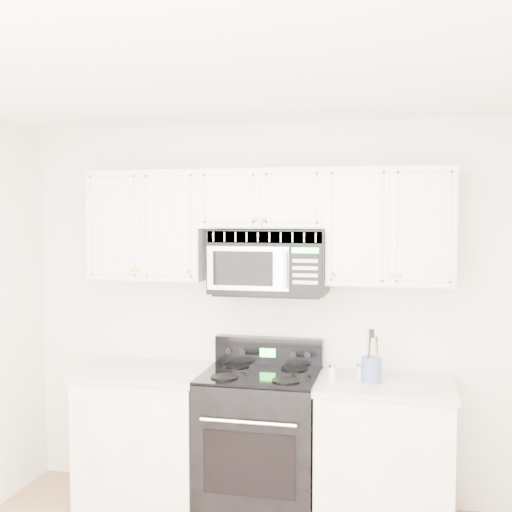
# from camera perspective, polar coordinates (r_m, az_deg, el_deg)

# --- Properties ---
(room) EXTENTS (3.51, 3.51, 2.61)m
(room) POSITION_cam_1_polar(r_m,az_deg,el_deg) (2.83, -5.83, -10.01)
(room) COLOR #A57759
(room) RESTS_ON ground
(base_cabinet_left) EXTENTS (0.86, 0.65, 0.92)m
(base_cabinet_left) POSITION_cam_1_polar(r_m,az_deg,el_deg) (4.65, -9.66, -15.77)
(base_cabinet_left) COLOR white
(base_cabinet_left) RESTS_ON ground
(base_cabinet_right) EXTENTS (0.86, 0.65, 0.92)m
(base_cabinet_right) POSITION_cam_1_polar(r_m,az_deg,el_deg) (4.33, 11.30, -17.25)
(base_cabinet_right) COLOR white
(base_cabinet_right) RESTS_ON ground
(range) EXTENTS (0.76, 0.69, 1.12)m
(range) POSITION_cam_1_polar(r_m,az_deg,el_deg) (4.40, 0.40, -16.07)
(range) COLOR black
(range) RESTS_ON ground
(upper_cabinets) EXTENTS (2.44, 0.37, 0.75)m
(upper_cabinets) POSITION_cam_1_polar(r_m,az_deg,el_deg) (4.29, 0.83, 3.20)
(upper_cabinets) COLOR white
(upper_cabinets) RESTS_ON ground
(microwave) EXTENTS (0.77, 0.43, 0.42)m
(microwave) POSITION_cam_1_polar(r_m,az_deg,el_deg) (4.26, 1.20, -0.46)
(microwave) COLOR black
(microwave) RESTS_ON ground
(utensil_crock) EXTENTS (0.12, 0.12, 0.33)m
(utensil_crock) POSITION_cam_1_polar(r_m,az_deg,el_deg) (4.15, 10.22, -9.78)
(utensil_crock) COLOR slate
(utensil_crock) RESTS_ON base_cabinet_right
(shaker_salt) EXTENTS (0.05, 0.05, 0.11)m
(shaker_salt) POSITION_cam_1_polar(r_m,az_deg,el_deg) (4.12, 6.80, -10.29)
(shaker_salt) COLOR silver
(shaker_salt) RESTS_ON base_cabinet_right
(shaker_pepper) EXTENTS (0.04, 0.04, 0.10)m
(shaker_pepper) POSITION_cam_1_polar(r_m,az_deg,el_deg) (4.22, 9.23, -10.08)
(shaker_pepper) COLOR silver
(shaker_pepper) RESTS_ON base_cabinet_right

